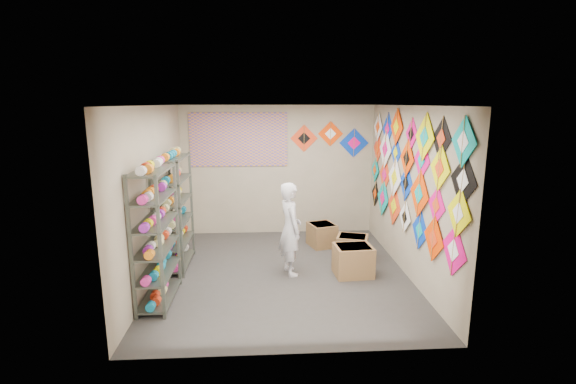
{
  "coord_description": "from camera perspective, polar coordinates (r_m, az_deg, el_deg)",
  "views": [
    {
      "loc": [
        -0.3,
        -6.4,
        2.74
      ],
      "look_at": [
        0.1,
        0.3,
        1.3
      ],
      "focal_mm": 26.0,
      "sensor_mm": 36.0,
      "label": 1
    }
  ],
  "objects": [
    {
      "name": "carton_c",
      "position": [
        8.19,
        4.65,
        -5.85
      ],
      "size": [
        0.59,
        0.62,
        0.44
      ],
      "primitive_type": "cube",
      "rotation": [
        0.0,
        0.0,
        0.29
      ],
      "color": "brown",
      "rests_on": "ground"
    },
    {
      "name": "poster",
      "position": [
        8.67,
        -6.77,
        7.13
      ],
      "size": [
        2.0,
        0.01,
        1.1
      ],
      "primitive_type": "cube",
      "color": "#5E4596",
      "rests_on": "room_walls"
    },
    {
      "name": "string_spools",
      "position": [
        6.59,
        -16.29,
        -3.28
      ],
      "size": [
        0.12,
        2.36,
        0.12
      ],
      "color": "#E12C93",
      "rests_on": "ground"
    },
    {
      "name": "kite_wall_display",
      "position": [
        6.87,
        16.01,
        2.38
      ],
      "size": [
        0.05,
        4.27,
        2.05
      ],
      "color": "#E8077A",
      "rests_on": "room_walls"
    },
    {
      "name": "carton_b",
      "position": [
        7.57,
        8.78,
        -7.51
      ],
      "size": [
        0.63,
        0.57,
        0.43
      ],
      "primitive_type": "cube",
      "rotation": [
        0.0,
        0.0,
        -0.31
      ],
      "color": "brown",
      "rests_on": "ground"
    },
    {
      "name": "carton_a",
      "position": [
        6.9,
        8.89,
        -9.23
      ],
      "size": [
        0.62,
        0.53,
        0.49
      ],
      "primitive_type": "cube",
      "rotation": [
        0.0,
        0.0,
        0.07
      ],
      "color": "brown",
      "rests_on": "ground"
    },
    {
      "name": "shelf_rack_back",
      "position": [
        7.23,
        -15.13,
        -2.65
      ],
      "size": [
        0.4,
        1.1,
        1.9
      ],
      "primitive_type": "cube",
      "color": "#4C5147",
      "rests_on": "ground"
    },
    {
      "name": "ground",
      "position": [
        6.97,
        -0.69,
        -11.05
      ],
      "size": [
        4.5,
        4.5,
        0.0
      ],
      "primitive_type": "plane",
      "color": "#33302D"
    },
    {
      "name": "shelf_rack_front",
      "position": [
        6.01,
        -17.58,
        -5.78
      ],
      "size": [
        0.4,
        1.1,
        1.9
      ],
      "primitive_type": "cube",
      "color": "#4C5147",
      "rests_on": "ground"
    },
    {
      "name": "shopkeeper",
      "position": [
        6.72,
        0.3,
        -5.05
      ],
      "size": [
        0.74,
        0.65,
        1.51
      ],
      "primitive_type": "imported",
      "rotation": [
        0.0,
        0.0,
        1.84
      ],
      "color": "beige",
      "rests_on": "ground"
    },
    {
      "name": "room_walls",
      "position": [
        6.5,
        -0.72,
        2.41
      ],
      "size": [
        4.5,
        4.5,
        4.5
      ],
      "color": "tan",
      "rests_on": "ground"
    },
    {
      "name": "back_wall_kites",
      "position": [
        8.78,
        5.88,
        7.24
      ],
      "size": [
        1.64,
        0.02,
        0.76
      ],
      "color": "#F33B13",
      "rests_on": "room_walls"
    }
  ]
}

